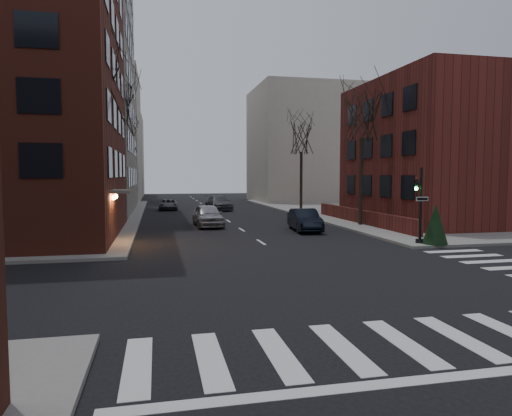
# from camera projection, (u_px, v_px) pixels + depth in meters

# --- Properties ---
(ground) EXTENTS (160.00, 160.00, 0.00)m
(ground) POSITION_uv_depth(u_px,v_px,m) (349.00, 299.00, 13.84)
(ground) COLOR black
(ground) RESTS_ON ground
(sidewalk_far_right) EXTENTS (44.00, 44.00, 0.15)m
(sidewalk_far_right) POSITION_uv_depth(u_px,v_px,m) (485.00, 209.00, 49.23)
(sidewalk_far_right) COLOR gray
(sidewalk_far_right) RESTS_ON ground
(building_left_tan) EXTENTS (18.00, 18.00, 28.00)m
(building_left_tan) POSITION_uv_depth(u_px,v_px,m) (30.00, 65.00, 42.34)
(building_left_tan) COLOR gray
(building_left_tan) RESTS_ON ground
(building_right_brick) EXTENTS (12.00, 14.00, 11.00)m
(building_right_brick) POSITION_uv_depth(u_px,v_px,m) (447.00, 153.00, 35.46)
(building_right_brick) COLOR maroon
(building_right_brick) RESTS_ON ground
(low_wall_right) EXTENTS (0.35, 16.00, 1.00)m
(low_wall_right) POSITION_uv_depth(u_px,v_px,m) (361.00, 216.00, 34.28)
(low_wall_right) COLOR maroon
(low_wall_right) RESTS_ON sidewalk_far_right
(building_distant_la) EXTENTS (14.00, 16.00, 18.00)m
(building_distant_la) POSITION_uv_depth(u_px,v_px,m) (88.00, 137.00, 63.59)
(building_distant_la) COLOR #B4A999
(building_distant_la) RESTS_ON ground
(building_distant_ra) EXTENTS (14.00, 14.00, 16.00)m
(building_distant_ra) POSITION_uv_depth(u_px,v_px,m) (304.00, 145.00, 65.16)
(building_distant_ra) COLOR #B4A999
(building_distant_ra) RESTS_ON ground
(building_distant_lb) EXTENTS (10.00, 12.00, 14.00)m
(building_distant_lb) POSITION_uv_depth(u_px,v_px,m) (114.00, 157.00, 80.73)
(building_distant_lb) COLOR #B4A999
(building_distant_lb) RESTS_ON ground
(traffic_signal) EXTENTS (0.76, 0.44, 4.00)m
(traffic_signal) POSITION_uv_depth(u_px,v_px,m) (420.00, 210.00, 24.15)
(traffic_signal) COLOR black
(traffic_signal) RESTS_ON sidewalk_far_right
(tree_left_a) EXTENTS (4.18, 4.18, 10.26)m
(tree_left_a) POSITION_uv_depth(u_px,v_px,m) (97.00, 89.00, 25.00)
(tree_left_a) COLOR #2D231C
(tree_left_a) RESTS_ON sidewalk_far_left
(tree_left_b) EXTENTS (4.40, 4.40, 10.80)m
(tree_left_b) POSITION_uv_depth(u_px,v_px,m) (116.00, 111.00, 36.66)
(tree_left_b) COLOR #2D231C
(tree_left_b) RESTS_ON sidewalk_far_left
(tree_left_c) EXTENTS (3.96, 3.96, 9.72)m
(tree_left_c) POSITION_uv_depth(u_px,v_px,m) (127.00, 136.00, 50.36)
(tree_left_c) COLOR #2D231C
(tree_left_c) RESTS_ON sidewalk_far_left
(tree_right_a) EXTENTS (3.96, 3.96, 9.72)m
(tree_right_a) POSITION_uv_depth(u_px,v_px,m) (362.00, 115.00, 32.66)
(tree_right_a) COLOR #2D231C
(tree_right_a) RESTS_ON sidewalk_far_right
(tree_right_b) EXTENTS (3.74, 3.74, 9.18)m
(tree_right_b) POSITION_uv_depth(u_px,v_px,m) (301.00, 137.00, 46.34)
(tree_right_b) COLOR #2D231C
(tree_right_b) RESTS_ON sidewalk_far_right
(streetlamp_near) EXTENTS (0.36, 0.36, 6.28)m
(streetlamp_near) POSITION_uv_depth(u_px,v_px,m) (121.00, 168.00, 33.23)
(streetlamp_near) COLOR black
(streetlamp_near) RESTS_ON sidewalk_far_left
(streetlamp_far) EXTENTS (0.36, 0.36, 6.28)m
(streetlamp_far) POSITION_uv_depth(u_px,v_px,m) (134.00, 171.00, 52.72)
(streetlamp_far) COLOR black
(streetlamp_far) RESTS_ON sidewalk_far_left
(parked_sedan) EXTENTS (1.98, 4.63, 1.49)m
(parked_sedan) POSITION_uv_depth(u_px,v_px,m) (305.00, 220.00, 30.55)
(parked_sedan) COLOR black
(parked_sedan) RESTS_ON ground
(car_lane_silver) EXTENTS (2.08, 4.85, 1.63)m
(car_lane_silver) POSITION_uv_depth(u_px,v_px,m) (208.00, 215.00, 33.26)
(car_lane_silver) COLOR #9B9CA1
(car_lane_silver) RESTS_ON ground
(car_lane_gray) EXTENTS (2.66, 5.50, 1.54)m
(car_lane_gray) POSITION_uv_depth(u_px,v_px,m) (219.00, 203.00, 48.74)
(car_lane_gray) COLOR #3E3E43
(car_lane_gray) RESTS_ON ground
(car_lane_far) EXTENTS (2.10, 4.28, 1.17)m
(car_lane_far) POSITION_uv_depth(u_px,v_px,m) (168.00, 205.00, 48.94)
(car_lane_far) COLOR #46474C
(car_lane_far) RESTS_ON ground
(sandwich_board) EXTENTS (0.67, 0.76, 1.01)m
(sandwich_board) POSITION_uv_depth(u_px,v_px,m) (438.00, 230.00, 25.89)
(sandwich_board) COLOR white
(sandwich_board) RESTS_ON sidewalk_far_right
(evergreen_shrub) EXTENTS (1.69, 1.69, 2.14)m
(evergreen_shrub) POSITION_uv_depth(u_px,v_px,m) (435.00, 224.00, 23.85)
(evergreen_shrub) COLOR black
(evergreen_shrub) RESTS_ON sidewalk_far_right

